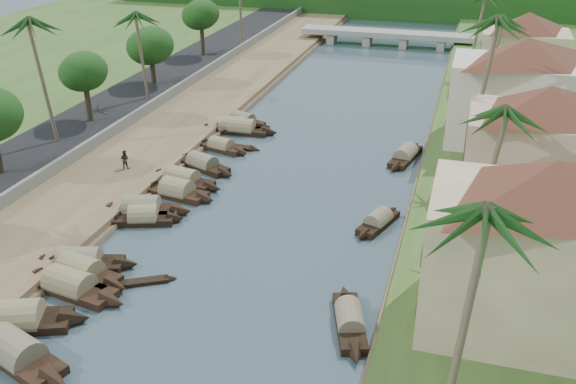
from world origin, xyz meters
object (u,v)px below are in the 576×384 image
(bridge, at_px, (386,35))
(sampan_1, at_px, (17,320))
(building_near, at_px, (541,247))
(sampan_0, at_px, (16,353))

(bridge, relative_size, sampan_1, 3.11)
(building_near, xyz_separation_m, sampan_0, (-27.21, -9.49, -5.96))
(sampan_0, bearing_deg, sampan_1, 146.15)
(building_near, bearing_deg, bridge, 104.39)
(bridge, height_order, sampan_1, bridge)
(sampan_0, distance_m, sampan_1, 3.14)
(bridge, distance_m, building_near, 76.54)
(bridge, distance_m, sampan_0, 83.90)
(bridge, bearing_deg, sampan_0, -95.62)
(bridge, distance_m, sampan_1, 81.58)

